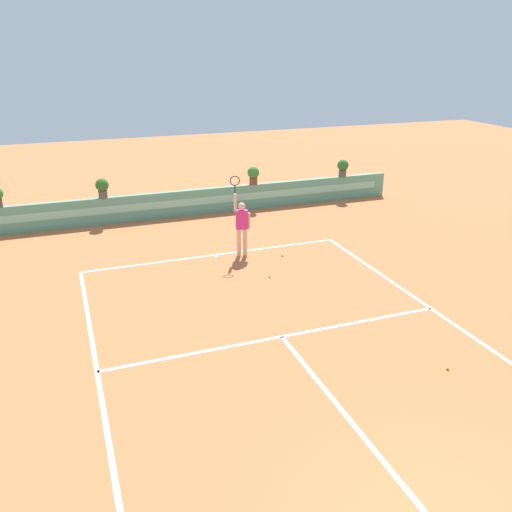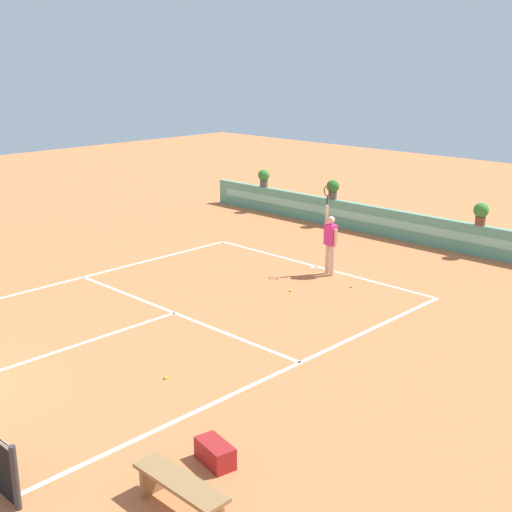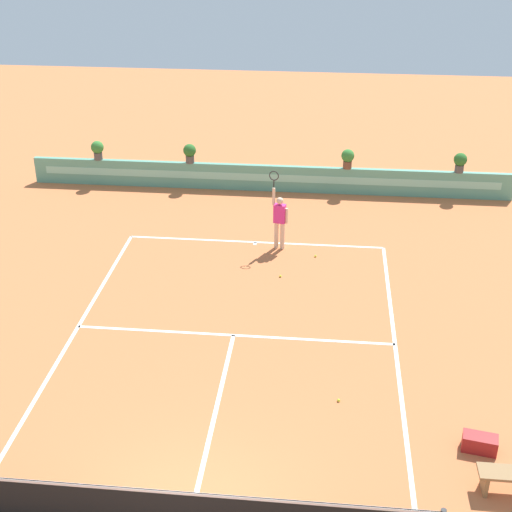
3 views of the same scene
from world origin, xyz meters
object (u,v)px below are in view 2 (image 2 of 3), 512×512
gear_bag (215,453)px  potted_plant_right (481,212)px  tennis_ball_near_baseline (165,377)px  tennis_player (330,240)px  potted_plant_far_left (264,177)px  tennis_ball_by_sideline (290,290)px  bench_courtside (180,488)px  tennis_ball_mid_court (351,286)px  potted_plant_left (333,188)px

gear_bag → potted_plant_right: potted_plant_right is taller
tennis_ball_near_baseline → potted_plant_right: bearing=88.9°
tennis_player → potted_plant_far_left: size_ratio=3.57×
tennis_ball_near_baseline → tennis_ball_by_sideline: bearing=106.9°
gear_bag → tennis_ball_near_baseline: size_ratio=10.29×
bench_courtside → tennis_ball_mid_court: 10.35m
gear_bag → potted_plant_left: 16.16m
tennis_ball_by_sideline → potted_plant_left: size_ratio=0.09×
tennis_player → tennis_ball_near_baseline: tennis_player is taller
tennis_ball_near_baseline → tennis_ball_mid_court: size_ratio=1.00×
tennis_player → gear_bag: bearing=-61.7°
tennis_ball_mid_court → tennis_ball_by_sideline: 1.72m
bench_courtside → potted_plant_right: bearing=102.0°
potted_plant_far_left → tennis_ball_mid_court: bearing=-32.4°
tennis_ball_mid_court → potted_plant_left: 7.39m
potted_plant_left → tennis_ball_by_sideline: bearing=-60.0°
bench_courtside → potted_plant_far_left: 19.47m
gear_bag → tennis_ball_by_sideline: size_ratio=10.29×
tennis_ball_by_sideline → gear_bag: bearing=-56.6°
tennis_player → potted_plant_left: tennis_player is taller
tennis_player → potted_plant_left: 6.12m
tennis_player → potted_plant_right: tennis_player is taller
potted_plant_far_left → potted_plant_right: bearing=0.0°
potted_plant_left → potted_plant_right: size_ratio=1.00×
tennis_ball_by_sideline → tennis_player: bearing=95.5°
tennis_ball_near_baseline → potted_plant_far_left: size_ratio=0.09×
tennis_ball_near_baseline → tennis_ball_by_sideline: same height
bench_courtside → potted_plant_left: size_ratio=2.21×
tennis_ball_by_sideline → potted_plant_right: (1.96, 6.76, 1.38)m
tennis_ball_near_baseline → potted_plant_far_left: 15.49m
gear_bag → potted_plant_left: (-8.49, 13.70, 1.23)m
tennis_ball_mid_court → potted_plant_right: 5.61m
potted_plant_left → gear_bag: bearing=-58.2°
tennis_ball_near_baseline → potted_plant_left: size_ratio=0.09×
tennis_player → bench_courtside: bearing=-62.0°
tennis_ball_near_baseline → gear_bag: bearing=-24.2°
bench_courtside → potted_plant_right: (-3.16, 14.84, 1.04)m
potted_plant_far_left → tennis_ball_near_baseline: bearing=-53.6°
potted_plant_right → potted_plant_far_left: same height
potted_plant_right → potted_plant_left: bearing=180.0°
tennis_ball_by_sideline → potted_plant_far_left: (-7.45, 6.76, 1.38)m
tennis_ball_near_baseline → potted_plant_right: size_ratio=0.09×
bench_courtside → potted_plant_far_left: bearing=130.3°
tennis_player → tennis_ball_near_baseline: 7.88m
tennis_player → tennis_ball_by_sideline: size_ratio=38.01×
potted_plant_far_left → tennis_player: bearing=-33.7°
bench_courtside → gear_bag: bearing=115.4°
potted_plant_right → tennis_ball_near_baseline: bearing=-91.1°
potted_plant_far_left → potted_plant_left: bearing=0.0°
tennis_player → tennis_ball_mid_court: bearing=-23.5°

